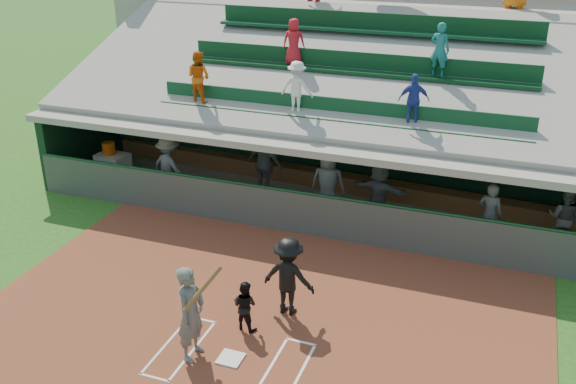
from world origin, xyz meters
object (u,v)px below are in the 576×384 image
(batter_at_plate, at_px, (191,313))
(white_table, at_px, (113,167))
(home_plate, at_px, (231,358))
(water_cooler, at_px, (109,148))
(catcher, at_px, (245,305))

(batter_at_plate, bearing_deg, white_table, 133.00)
(home_plate, xyz_separation_m, water_cooler, (-6.76, 6.31, 0.96))
(batter_at_plate, relative_size, water_cooler, 5.42)
(home_plate, relative_size, batter_at_plate, 0.22)
(batter_at_plate, xyz_separation_m, water_cooler, (-6.10, 6.44, 0.06))
(catcher, relative_size, water_cooler, 2.82)
(batter_at_plate, xyz_separation_m, white_table, (-6.02, 6.46, -0.51))
(home_plate, distance_m, catcher, 1.08)
(home_plate, xyz_separation_m, white_table, (-6.69, 6.33, 0.39))
(catcher, bearing_deg, white_table, -30.15)
(water_cooler, bearing_deg, home_plate, -43.02)
(batter_at_plate, distance_m, catcher, 1.27)
(home_plate, height_order, batter_at_plate, batter_at_plate)
(catcher, relative_size, white_table, 1.15)
(water_cooler, bearing_deg, batter_at_plate, -46.55)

